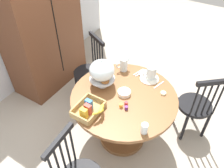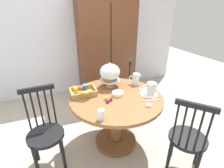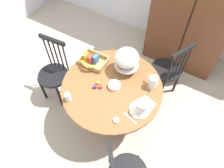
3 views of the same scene
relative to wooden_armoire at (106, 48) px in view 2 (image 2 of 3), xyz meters
The scene contains 22 objects.
ground_plane 1.88m from the wooden_armoire, 110.10° to the right, with size 10.00×10.00×0.00m, color #A89E8E.
wall_back 0.71m from the wooden_armoire, 148.98° to the left, with size 4.80×0.06×2.60m, color silver.
wooden_armoire is the anchor object (origin of this frame).
dining_table 1.67m from the wooden_armoire, 104.76° to the right, with size 1.14×1.14×0.74m.
windsor_chair_near_window 2.11m from the wooden_armoire, 128.80° to the right, with size 0.40×0.40×0.97m.
windsor_chair_by_cabinet 2.30m from the wooden_armoire, 86.47° to the right, with size 0.47×0.47×0.97m.
windsor_chair_facing_door 0.95m from the wooden_armoire, 89.89° to the right, with size 0.45×0.45×0.97m.
pastry_stand_with_dome 1.32m from the wooden_armoire, 106.97° to the right, with size 0.28×0.28×0.34m.
orange_juice_pitcher 1.34m from the wooden_armoire, 91.00° to the right, with size 0.16×0.12×0.16m.
milk_pitcher 1.68m from the wooden_armoire, 89.82° to the right, with size 0.18×0.13×0.16m.
cereal_basket 1.60m from the wooden_armoire, 119.80° to the right, with size 0.32×0.30×0.12m.
china_plate_large 1.68m from the wooden_armoire, 90.53° to the right, with size 0.22×0.22×0.01m, color white.
china_plate_small 1.60m from the wooden_armoire, 88.85° to the right, with size 0.15×0.15×0.01m, color white.
cereal_bowl 1.60m from the wooden_armoire, 104.06° to the right, with size 0.14×0.14×0.04m, color white.
drinking_glass 2.07m from the wooden_armoire, 110.50° to the right, with size 0.06×0.06×0.11m, color silver.
butter_dish 1.91m from the wooden_armoire, 94.91° to the right, with size 0.06×0.06×0.02m, color beige.
jam_jar_strawberry 1.72m from the wooden_armoire, 107.34° to the right, with size 0.04×0.04×0.04m, color #B7282D.
jam_jar_apricot 1.71m from the wooden_armoire, 109.34° to the right, with size 0.04×0.04×0.04m, color orange.
jam_jar_grape 1.77m from the wooden_armoire, 108.68° to the right, with size 0.04×0.04×0.04m, color #5B2366.
table_knife 1.55m from the wooden_armoire, 89.13° to the right, with size 0.17×0.01×0.01m, color silver.
dinner_fork 1.52m from the wooden_armoire, 88.79° to the right, with size 0.17×0.01×0.01m, color silver.
soup_spoon 1.82m from the wooden_armoire, 91.72° to the right, with size 0.17×0.01×0.01m, color silver.
Camera 2 is at (-0.55, -1.71, 1.73)m, focal length 26.57 mm.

